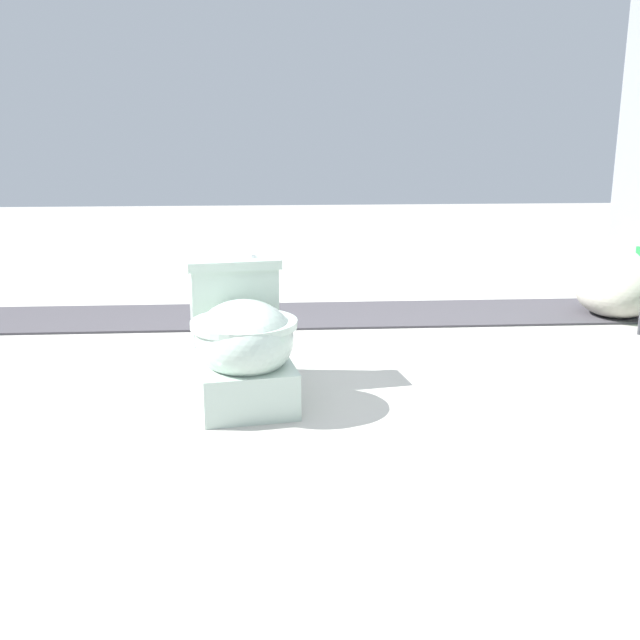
{
  "coord_description": "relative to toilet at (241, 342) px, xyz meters",
  "views": [
    {
      "loc": [
        2.66,
        -0.05,
        1.02
      ],
      "look_at": [
        -0.07,
        0.13,
        0.3
      ],
      "focal_mm": 42.0,
      "sensor_mm": 36.0,
      "label": 1
    }
  ],
  "objects": [
    {
      "name": "toilet",
      "position": [
        0.0,
        0.0,
        0.0
      ],
      "size": [
        0.68,
        0.47,
        0.52
      ],
      "rotation": [
        0.0,
        0.0,
        0.17
      ],
      "color": "#B2C6B7",
      "rests_on": "ground"
    },
    {
      "name": "ground_plane",
      "position": [
        0.07,
        0.17,
        -0.22
      ],
      "size": [
        14.0,
        14.0,
        0.0
      ],
      "primitive_type": "plane",
      "color": "#A8A59E"
    },
    {
      "name": "boulder_near",
      "position": [
        -1.1,
        1.98,
        -0.08
      ],
      "size": [
        0.56,
        0.55,
        0.28
      ],
      "primitive_type": "ellipsoid",
      "rotation": [
        0.0,
        0.0,
        0.34
      ],
      "color": "#ADA899",
      "rests_on": "ground"
    },
    {
      "name": "gravel_strip",
      "position": [
        -1.22,
        0.67,
        -0.21
      ],
      "size": [
        0.56,
        8.0,
        0.01
      ],
      "primitive_type": "cube",
      "color": "#423F44",
      "rests_on": "ground"
    }
  ]
}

